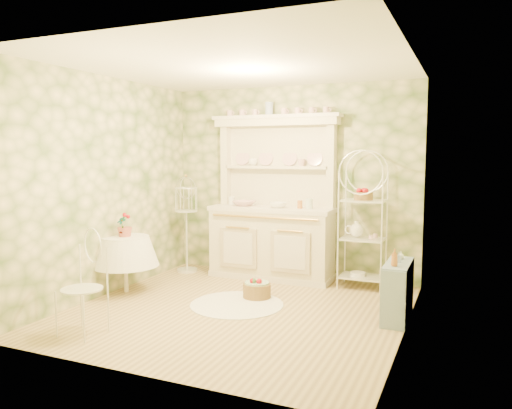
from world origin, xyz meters
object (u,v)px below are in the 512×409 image
at_px(kitchen_dresser, 272,197).
at_px(birdcage_stand, 187,224).
at_px(bakers_rack, 363,218).
at_px(side_shelf, 398,290).
at_px(round_table, 126,264).
at_px(cafe_chair, 82,285).
at_px(floor_basket, 257,289).

distance_m(kitchen_dresser, birdcage_stand, 1.38).
relative_size(bakers_rack, side_shelf, 2.48).
xyz_separation_m(kitchen_dresser, bakers_rack, (1.28, -0.03, -0.23)).
bearing_deg(round_table, bakers_rack, 26.95).
distance_m(bakers_rack, side_shelf, 1.39).
bearing_deg(side_shelf, cafe_chair, -142.52).
bearing_deg(floor_basket, birdcage_stand, 150.47).
height_order(round_table, cafe_chair, cafe_chair).
distance_m(side_shelf, floor_basket, 1.69).
bearing_deg(cafe_chair, kitchen_dresser, 94.45).
distance_m(bakers_rack, cafe_chair, 3.53).
relative_size(kitchen_dresser, birdcage_stand, 1.62).
bearing_deg(bakers_rack, round_table, -153.09).
bearing_deg(kitchen_dresser, round_table, -135.45).
xyz_separation_m(kitchen_dresser, side_shelf, (1.88, -1.13, -0.83)).
distance_m(bakers_rack, floor_basket, 1.66).
distance_m(side_shelf, cafe_chair, 3.22).
xyz_separation_m(side_shelf, round_table, (-3.31, -0.28, 0.04)).
height_order(cafe_chair, floor_basket, cafe_chair).
distance_m(kitchen_dresser, floor_basket, 1.45).
distance_m(bakers_rack, round_table, 3.10).
relative_size(kitchen_dresser, floor_basket, 6.75).
height_order(cafe_chair, birdcage_stand, birdcage_stand).
bearing_deg(floor_basket, side_shelf, -4.30).
bearing_deg(bakers_rack, side_shelf, -61.39).
bearing_deg(round_table, birdcage_stand, 83.83).
xyz_separation_m(kitchen_dresser, floor_basket, (0.20, -1.00, -1.04)).
height_order(side_shelf, birdcage_stand, birdcage_stand).
distance_m(cafe_chair, floor_basket, 2.13).
height_order(kitchen_dresser, round_table, kitchen_dresser).
relative_size(side_shelf, floor_basket, 2.18).
bearing_deg(cafe_chair, birdcage_stand, 120.92).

